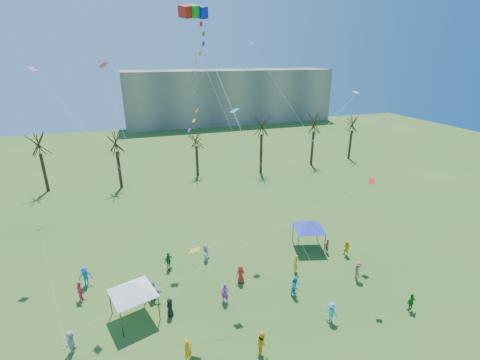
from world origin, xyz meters
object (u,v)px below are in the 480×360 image
object	(u,v)px
big_box_kite	(201,80)
canopy_tent_blue	(309,225)
distant_building	(229,96)
canopy_tent_white	(132,288)

from	to	relation	value
big_box_kite	canopy_tent_blue	xyz separation A→B (m)	(11.97, 5.63, -14.94)
distant_building	canopy_tent_white	size ratio (longest dim) A/B	14.58
distant_building	big_box_kite	distance (m)	80.65
distant_building	big_box_kite	size ratio (longest dim) A/B	2.62
canopy_tent_white	canopy_tent_blue	world-z (taller)	canopy_tent_white
distant_building	canopy_tent_blue	xyz separation A→B (m)	(-12.43, -70.57, -4.86)
distant_building	canopy_tent_blue	bearing A→B (deg)	-99.99
big_box_kite	canopy_tent_blue	distance (m)	19.95
big_box_kite	canopy_tent_white	size ratio (longest dim) A/B	5.57
distant_building	canopy_tent_white	distance (m)	81.25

